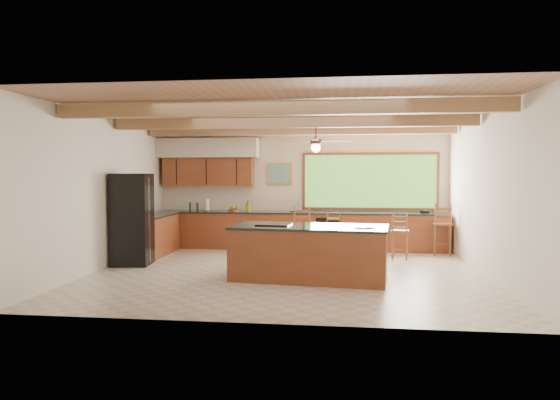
# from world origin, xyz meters

# --- Properties ---
(ground) EXTENTS (7.20, 7.20, 0.00)m
(ground) POSITION_xyz_m (0.00, 0.00, 0.00)
(ground) COLOR beige
(ground) RESTS_ON ground
(room_shell) EXTENTS (7.27, 6.54, 3.02)m
(room_shell) POSITION_xyz_m (-0.17, 0.65, 2.21)
(room_shell) COLOR beige
(room_shell) RESTS_ON ground
(counter_run) EXTENTS (7.12, 3.10, 1.23)m
(counter_run) POSITION_xyz_m (-0.82, 2.52, 0.46)
(counter_run) COLOR brown
(counter_run) RESTS_ON ground
(island) EXTENTS (2.82, 1.56, 0.96)m
(island) POSITION_xyz_m (0.45, -0.53, 0.47)
(island) COLOR brown
(island) RESTS_ON ground
(refrigerator) EXTENTS (0.79, 0.78, 1.86)m
(refrigerator) POSITION_xyz_m (-3.22, 0.40, 0.93)
(refrigerator) COLOR black
(refrigerator) RESTS_ON ground
(bar_stool_a) EXTENTS (0.46, 0.46, 1.15)m
(bar_stool_a) POSITION_xyz_m (0.18, 1.54, 0.68)
(bar_stool_a) COLOR brown
(bar_stool_a) RESTS_ON ground
(bar_stool_b) EXTENTS (0.39, 0.39, 0.98)m
(bar_stool_b) POSITION_xyz_m (0.82, 1.55, 0.58)
(bar_stool_b) COLOR brown
(bar_stool_b) RESTS_ON ground
(bar_stool_c) EXTENTS (0.43, 0.43, 1.04)m
(bar_stool_c) POSITION_xyz_m (2.26, 1.61, 0.61)
(bar_stool_c) COLOR brown
(bar_stool_c) RESTS_ON ground
(bar_stool_d) EXTENTS (0.47, 0.47, 1.18)m
(bar_stool_d) POSITION_xyz_m (3.30, 2.39, 0.70)
(bar_stool_d) COLOR brown
(bar_stool_d) RESTS_ON ground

